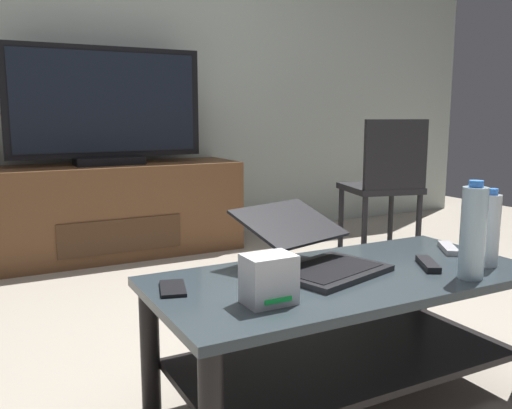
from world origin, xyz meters
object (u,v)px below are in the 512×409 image
object	(u,v)px
tv_remote	(428,264)
water_bottle_far	(473,232)
water_bottle_near	(490,230)
cell_phone	(173,288)
router_box	(269,279)
coffee_table	(345,315)
media_cabinet	(111,210)
laptop	(313,251)
soundbar_remote	(448,248)
dining_chair	(386,180)
television	(107,108)

from	to	relation	value
tv_remote	water_bottle_far	bearing A→B (deg)	-49.92
water_bottle_near	cell_phone	bearing A→B (deg)	166.18
router_box	water_bottle_far	distance (m)	0.66
coffee_table	tv_remote	bearing A→B (deg)	-12.37
media_cabinet	laptop	distance (m)	2.14
laptop	router_box	bearing A→B (deg)	-142.83
water_bottle_far	soundbar_remote	world-z (taller)	water_bottle_far
coffee_table	water_bottle_near	world-z (taller)	water_bottle_near
dining_chair	tv_remote	distance (m)	1.80
water_bottle_near	dining_chair	bearing A→B (deg)	59.54
dining_chair	television	bearing A→B (deg)	152.66
water_bottle_near	water_bottle_far	size ratio (longest dim) A/B	0.86
water_bottle_near	soundbar_remote	distance (m)	0.23
laptop	water_bottle_near	size ratio (longest dim) A/B	1.95
cell_phone	soundbar_remote	distance (m)	1.04
television	water_bottle_far	size ratio (longest dim) A/B	4.09
television	cell_phone	distance (m)	2.18
media_cabinet	soundbar_remote	world-z (taller)	media_cabinet
laptop	media_cabinet	bearing A→B (deg)	94.26
coffee_table	router_box	bearing A→B (deg)	-161.06
media_cabinet	water_bottle_far	size ratio (longest dim) A/B	5.66
dining_chair	soundbar_remote	bearing A→B (deg)	-123.03
water_bottle_near	tv_remote	bearing A→B (deg)	156.63
dining_chair	laptop	distance (m)	1.92
dining_chair	media_cabinet	bearing A→B (deg)	152.04
coffee_table	water_bottle_near	size ratio (longest dim) A/B	4.77
water_bottle_far	water_bottle_near	bearing A→B (deg)	22.86
dining_chair	water_bottle_near	world-z (taller)	dining_chair
coffee_table	router_box	xyz separation A→B (m)	(-0.34, -0.12, 0.20)
water_bottle_near	tv_remote	world-z (taller)	water_bottle_near
soundbar_remote	dining_chair	bearing A→B (deg)	91.43
router_box	cell_phone	xyz separation A→B (m)	(-0.19, 0.22, -0.06)
television	tv_remote	size ratio (longest dim) A/B	7.65
router_box	soundbar_remote	world-z (taller)	router_box
coffee_table	cell_phone	size ratio (longest dim) A/B	8.74
cell_phone	tv_remote	xyz separation A→B (m)	(0.82, -0.17, 0.01)
television	soundbar_remote	bearing A→B (deg)	-71.30
laptop	soundbar_remote	world-z (taller)	laptop
dining_chair	laptop	size ratio (longest dim) A/B	1.79
water_bottle_far	tv_remote	bearing A→B (deg)	99.30
media_cabinet	dining_chair	xyz separation A→B (m)	(1.59, -0.84, 0.20)
coffee_table	router_box	world-z (taller)	router_box
laptop	cell_phone	distance (m)	0.47
dining_chair	tv_remote	xyz separation A→B (m)	(-1.08, -1.44, -0.06)
router_box	water_bottle_near	xyz separation A→B (m)	(0.81, -0.02, 0.06)
water_bottle_near	router_box	bearing A→B (deg)	178.24
media_cabinet	soundbar_remote	distance (m)	2.29
tv_remote	coffee_table	bearing A→B (deg)	-161.58
router_box	cell_phone	distance (m)	0.30
cell_phone	soundbar_remote	size ratio (longest dim) A/B	0.88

